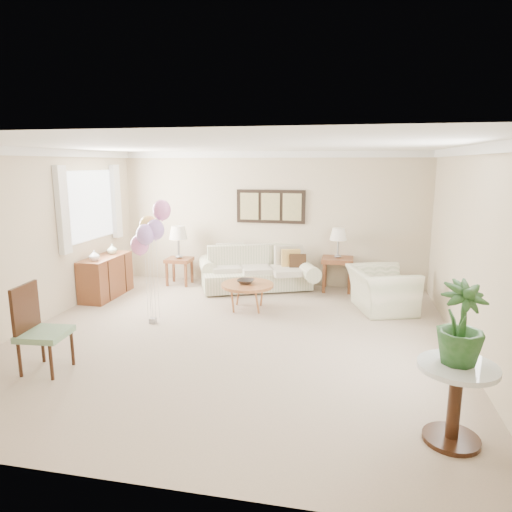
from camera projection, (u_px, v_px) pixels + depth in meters
The scene contains 18 objects.
ground_plane at pixel (234, 338), 6.32m from camera, with size 6.00×6.00×0.00m, color tan.
room_shell at pixel (226, 220), 6.11m from camera, with size 6.04×6.04×2.60m.
wall_art_triptych at pixel (271, 207), 8.86m from camera, with size 1.35×0.06×0.65m.
sofa at pixel (257, 272), 8.75m from camera, with size 2.53×1.56×0.83m.
end_table_left at pixel (179, 262), 9.04m from camera, with size 0.49×0.44×0.53m.
end_table_right at pixel (337, 263), 8.59m from camera, with size 0.58×0.53×0.64m.
lamp_left at pixel (178, 234), 8.92m from camera, with size 0.36×0.36×0.64m.
lamp_right at pixel (338, 235), 8.48m from camera, with size 0.32×0.32×0.56m.
coffee_table at pixel (247, 286), 7.50m from camera, with size 0.86×0.86×0.44m.
decor_bowl at pixel (246, 281), 7.49m from camera, with size 0.28×0.28×0.07m, color #292320.
armchair at pixel (381, 290), 7.46m from camera, with size 1.07×0.93×0.69m, color beige.
side_table at pixel (456, 384), 3.87m from camera, with size 0.66×0.66×0.72m.
potted_plant at pixel (461, 323), 3.80m from camera, with size 0.40×0.40×0.71m, color #174515.
accent_chair at pixel (38, 327), 5.24m from camera, with size 0.54×0.54×1.03m.
credenza at pixel (106, 276), 8.23m from camera, with size 0.46×1.20×0.74m.
vase_white at pixel (94, 255), 7.78m from camera, with size 0.17×0.17×0.18m, color white.
vase_sage at pixel (112, 249), 8.36m from camera, with size 0.18×0.18×0.18m, color beige.
balloon_cluster at pixel (150, 230), 6.62m from camera, with size 0.56×0.51×1.86m.
Camera 1 is at (1.51, -5.78, 2.38)m, focal length 32.00 mm.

